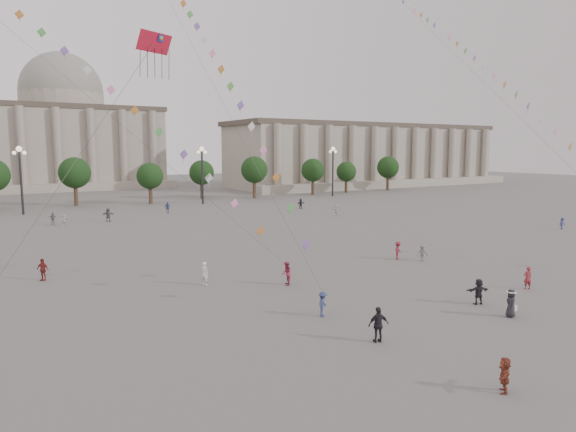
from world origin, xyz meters
TOP-DOWN VIEW (x-y plane):
  - ground at (0.00, 0.00)m, footprint 360.00×360.00m
  - hall_east at (75.00, 93.89)m, footprint 84.00×26.22m
  - hall_central at (0.00, 129.22)m, footprint 48.30×34.30m
  - tree_row at (0.00, 78.00)m, footprint 137.12×5.12m
  - lamp_post_mid_west at (-15.00, 70.00)m, footprint 2.00×0.90m
  - lamp_post_mid_east at (15.00, 70.00)m, footprint 2.00×0.90m
  - lamp_post_far_east at (45.00, 70.00)m, footprint 2.00×0.90m
  - person_crowd_0 at (4.96, 60.09)m, footprint 1.03×0.43m
  - person_crowd_3 at (6.83, 1.80)m, footprint 1.67×1.00m
  - person_crowd_4 at (-11.40, 53.36)m, footprint 1.48×1.51m
  - person_crowd_6 at (13.44, 13.19)m, footprint 1.14×1.00m
  - person_crowd_7 at (26.15, 43.39)m, footprint 1.60×1.08m
  - person_crowd_8 at (12.11, 14.96)m, footprint 1.24×1.05m
  - person_crowd_9 at (26.38, 53.86)m, footprint 1.69×0.76m
  - person_crowd_12 at (-5.33, 54.98)m, footprint 1.78×1.44m
  - person_crowd_13 at (-6.75, 15.75)m, footprint 0.62×0.76m
  - person_crowd_14 at (42.63, 17.35)m, footprint 1.04×0.67m
  - person_crowd_16 at (-12.42, 56.07)m, footprint 1.02×0.62m
  - person_crowd_18 at (-17.04, 23.60)m, footprint 1.02×1.02m
  - person_crowd_19 at (12.98, 2.38)m, footprint 0.72×0.61m
  - tourist_1 at (-3.32, 0.12)m, footprint 1.21×0.79m
  - tourist_2 at (-2.57, -6.96)m, footprint 1.42×1.21m
  - kite_flyer_0 at (-1.52, 12.48)m, footprint 1.00×1.08m
  - kite_flyer_1 at (-3.39, 5.12)m, footprint 1.13×1.08m
  - hat_person at (6.36, -0.94)m, footprint 1.00×0.87m
  - dragon_kite at (-12.35, 8.64)m, footprint 6.41×3.17m
  - kite_train_west at (-17.73, 29.60)m, footprint 30.45×31.61m
  - kite_train_east at (33.74, 24.14)m, footprint 16.73×47.20m

SIDE VIEW (x-z plane):
  - ground at x=0.00m, z-range 0.00..0.00m
  - person_crowd_14 at x=42.63m, z-range 0.00..1.52m
  - person_crowd_6 at x=13.44m, z-range 0.00..1.52m
  - tourist_2 at x=-2.57m, z-range 0.00..1.54m
  - kite_flyer_1 at x=-3.39m, z-range 0.00..1.55m
  - person_crowd_16 at x=-12.42m, z-range 0.00..1.62m
  - person_crowd_7 at x=26.15m, z-range 0.00..1.65m
  - person_crowd_8 at x=12.11m, z-range 0.00..1.67m
  - person_crowd_19 at x=12.98m, z-range 0.00..1.68m
  - person_crowd_3 at x=6.83m, z-range 0.00..1.72m
  - person_crowd_4 at x=-11.40m, z-range 0.00..1.73m
  - person_crowd_18 at x=-17.04m, z-range 0.00..1.74m
  - person_crowd_0 at x=4.96m, z-range 0.00..1.76m
  - person_crowd_9 at x=26.38m, z-range 0.00..1.76m
  - kite_flyer_0 at x=-1.52m, z-range 0.00..1.79m
  - person_crowd_13 at x=-6.75m, z-range 0.00..1.79m
  - hat_person at x=6.36m, z-range 0.04..1.76m
  - person_crowd_12 at x=-5.33m, z-range 0.00..1.90m
  - tourist_1 at x=-3.32m, z-range 0.00..1.92m
  - tree_row at x=0.00m, z-range 1.39..9.39m
  - lamp_post_mid_west at x=-15.00m, z-range 2.03..12.68m
  - lamp_post_mid_east at x=15.00m, z-range 2.03..12.68m
  - lamp_post_far_east at x=45.00m, z-range 2.03..12.68m
  - hall_east at x=75.00m, z-range -0.17..17.03m
  - hall_central at x=0.00m, z-range -3.52..31.98m
  - dragon_kite at x=-12.35m, z-range 5.87..24.36m
  - kite_train_east at x=33.74m, z-range -10.56..51.33m
  - kite_train_west at x=-17.73m, z-range -7.50..49.89m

